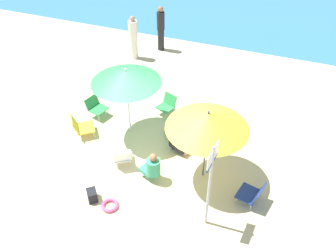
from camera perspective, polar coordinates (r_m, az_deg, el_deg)
ground_plane at (r=9.48m, az=-2.64°, el=-5.48°), size 40.00×40.00×0.00m
umbrella_yellow at (r=7.94m, az=6.35°, el=0.85°), size 1.91×1.91×2.04m
umbrella_green at (r=9.26m, az=-6.73°, el=7.87°), size 1.85×1.85×2.11m
beach_chair_a at (r=8.56m, az=13.30°, el=-10.47°), size 0.64×0.65×0.57m
beach_chair_b at (r=10.81m, az=-0.11°, el=3.53°), size 0.60×0.63×0.61m
beach_chair_c at (r=9.98m, az=1.79°, el=-0.39°), size 0.60×0.55×0.58m
beach_chair_d at (r=10.94m, az=-11.45°, el=3.09°), size 0.65×0.61×0.60m
beach_chair_e at (r=9.22m, az=-7.27°, el=-4.90°), size 0.67×0.69×0.60m
beach_chair_f at (r=10.32m, az=-13.75°, el=-0.03°), size 0.80×0.79×0.62m
person_a at (r=8.73m, az=-2.56°, el=-6.51°), size 0.57×0.47×0.87m
person_b at (r=9.44m, az=1.36°, el=-1.96°), size 0.56×0.40×0.93m
person_c at (r=13.58m, az=-5.53°, el=13.86°), size 0.33×0.33×1.65m
person_d at (r=14.10m, az=-1.16°, el=15.32°), size 0.29×0.29×1.74m
warning_sign at (r=7.10m, az=6.78°, el=-7.94°), size 0.08×0.54×2.29m
swim_ring at (r=8.56m, az=-9.24°, el=-12.39°), size 0.41×0.41×0.09m
beach_bag at (r=8.68m, az=-11.99°, el=-10.75°), size 0.35×0.35×0.29m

